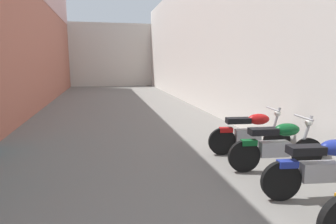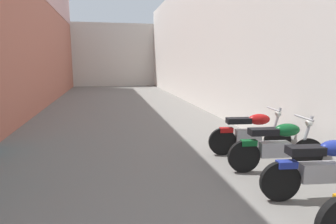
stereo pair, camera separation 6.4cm
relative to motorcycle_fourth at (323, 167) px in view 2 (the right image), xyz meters
The scene contains 6 objects.
ground_plane 6.80m from the motorcycle_fourth, 110.80° to the left, with size 41.39×41.39×0.00m, color slate.
building_right 8.79m from the motorcycle_fourth, 82.21° to the left, with size 0.45×25.39×6.09m.
building_far_end 22.26m from the motorcycle_fourth, 96.24° to the left, with size 9.70×2.00×5.15m, color beige.
motorcycle_fourth is the anchor object (origin of this frame).
motorcycle_fifth 1.14m from the motorcycle_fourth, 90.00° to the left, with size 1.85×0.58×1.04m.
motorcycle_sixth 2.14m from the motorcycle_fourth, 90.00° to the left, with size 1.85×0.58×1.04m.
Camera 2 is at (-0.63, 0.95, 2.01)m, focal length 30.48 mm.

